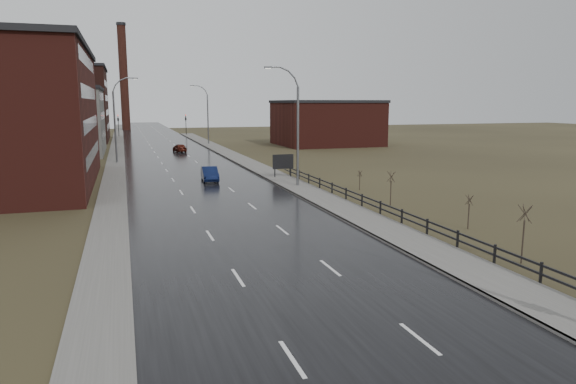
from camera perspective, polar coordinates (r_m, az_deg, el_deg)
road at (r=71.08m, az=-12.01°, el=3.21°), size 14.00×300.00×0.06m
sidewalk_right at (r=48.55m, az=1.24°, el=0.48°), size 3.20×180.00×0.18m
curb_right at (r=48.08m, az=-0.47°, el=0.39°), size 0.16×180.00×0.18m
sidewalk_left at (r=70.74m, az=-18.64°, el=2.90°), size 2.40×260.00×0.12m
warehouse_mid at (r=89.01m, az=-25.05°, el=7.19°), size 16.32×20.40×10.50m
warehouse_far at (r=119.36m, az=-25.78°, el=8.79°), size 26.52×24.48×15.50m
building_right at (r=99.61m, az=4.29°, el=7.69°), size 18.36×16.32×8.50m
smokestack at (r=160.46m, az=-17.79°, el=12.10°), size 2.70×2.70×30.70m
streetlight_right_mid at (r=48.86m, az=0.77°, el=7.32°), size 3.36×0.28×11.35m
streetlight_left at (r=72.32m, az=-18.47°, el=7.65°), size 3.36×0.28×11.35m
streetlight_right_far at (r=101.50m, az=-9.07°, el=8.53°), size 3.36×0.28×11.35m
guardrail at (r=34.21m, az=13.12°, el=-2.72°), size 0.10×53.05×1.10m
shrub_c at (r=28.37m, az=24.71°, el=-4.12°), size 0.71×0.75×3.03m
shrub_d at (r=34.87m, az=19.46°, el=-2.00°), size 0.53×0.56×2.23m
shrub_e at (r=40.60m, az=11.36°, el=0.42°), size 0.66×0.69×2.79m
shrub_f at (r=48.24m, az=7.98°, el=1.37°), size 0.44×0.46×1.82m
billboard at (r=54.85m, az=-0.57°, el=3.32°), size 2.32×0.17×2.61m
traffic_light_left at (r=130.33m, az=-18.37°, el=7.89°), size 0.58×2.73×5.30m
traffic_light_right at (r=131.19m, az=-11.30°, el=8.20°), size 0.58×2.73×5.30m
car_near at (r=53.63m, az=-8.70°, el=1.95°), size 1.82×4.52×1.46m
car_far at (r=86.17m, az=-11.96°, el=4.79°), size 2.18×4.26×1.39m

